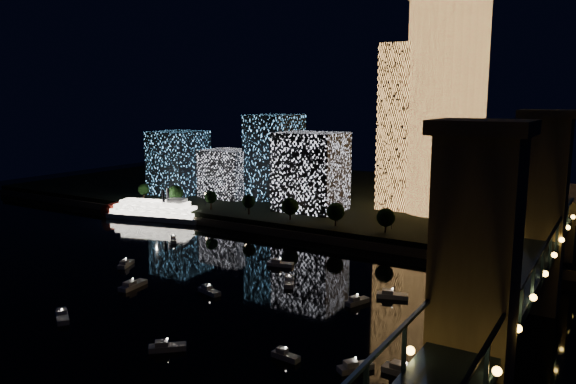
% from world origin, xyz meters
% --- Properties ---
extents(ground, '(520.00, 520.00, 0.00)m').
position_xyz_m(ground, '(0.00, 0.00, 0.00)').
color(ground, black).
rests_on(ground, ground).
extents(far_bank, '(420.00, 160.00, 5.00)m').
position_xyz_m(far_bank, '(0.00, 160.00, 2.50)').
color(far_bank, black).
rests_on(far_bank, ground).
extents(seawall, '(420.00, 6.00, 3.00)m').
position_xyz_m(seawall, '(0.00, 82.00, 1.50)').
color(seawall, '#6B5E4C').
rests_on(seawall, ground).
extents(tower_cylindrical, '(34.00, 34.00, 89.26)m').
position_xyz_m(tower_cylindrical, '(16.28, 135.57, 49.75)').
color(tower_cylindrical, '#FAA650').
rests_on(tower_cylindrical, far_bank).
extents(tower_rectangular, '(22.04, 22.04, 70.12)m').
position_xyz_m(tower_rectangular, '(1.23, 136.15, 40.06)').
color(tower_rectangular, '#FAA650').
rests_on(tower_rectangular, far_bank).
extents(midrise_blocks, '(102.53, 41.90, 39.84)m').
position_xyz_m(midrise_blocks, '(-68.89, 117.39, 21.55)').
color(midrise_blocks, white).
rests_on(midrise_blocks, far_bank).
extents(truss_bridge, '(13.00, 266.00, 50.00)m').
position_xyz_m(truss_bridge, '(65.00, 3.72, 16.25)').
color(truss_bridge, navy).
rests_on(truss_bridge, ground).
extents(riverboat, '(48.18, 19.91, 14.25)m').
position_xyz_m(riverboat, '(-94.82, 77.14, 3.65)').
color(riverboat, silver).
rests_on(riverboat, ground).
extents(motorboats, '(115.92, 75.76, 2.78)m').
position_xyz_m(motorboats, '(-1.30, 15.41, 0.81)').
color(motorboats, silver).
rests_on(motorboats, ground).
extents(esplanade_trees, '(166.15, 6.93, 8.96)m').
position_xyz_m(esplanade_trees, '(-23.27, 88.00, 10.47)').
color(esplanade_trees, black).
rests_on(esplanade_trees, far_bank).
extents(street_lamps, '(132.70, 0.70, 5.65)m').
position_xyz_m(street_lamps, '(-34.00, 94.00, 9.02)').
color(street_lamps, black).
rests_on(street_lamps, far_bank).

